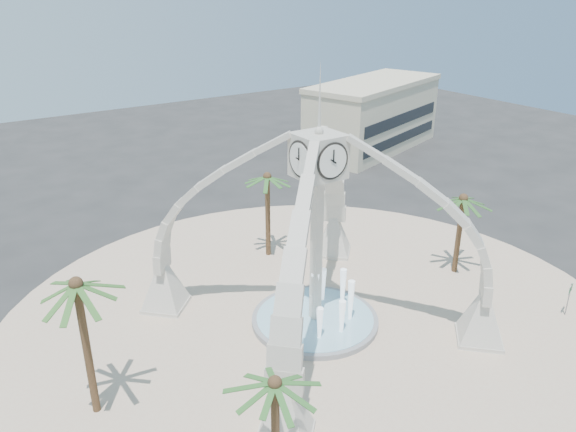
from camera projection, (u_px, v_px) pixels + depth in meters
ground at (315, 323)px, 35.64m from camera, size 140.00×140.00×0.00m
plaza at (315, 322)px, 35.63m from camera, size 40.00×40.00×0.06m
clock_tower at (317, 230)px, 33.12m from camera, size 17.94×17.94×16.30m
fountain at (315, 319)px, 35.53m from camera, size 8.00×8.00×3.62m
building_ne at (373, 115)px, 70.83m from camera, size 21.87×14.17×8.60m
palm_east at (463, 199)px, 39.64m from camera, size 5.17×5.17×6.65m
palm_west at (76, 286)px, 25.56m from camera, size 4.30×4.30×8.14m
palm_north at (267, 178)px, 41.93m from camera, size 4.98×4.98×7.32m
palm_south at (275, 385)px, 21.96m from camera, size 4.63×4.63×6.28m
street_sign at (570, 293)px, 35.74m from camera, size 0.84×0.28×2.38m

